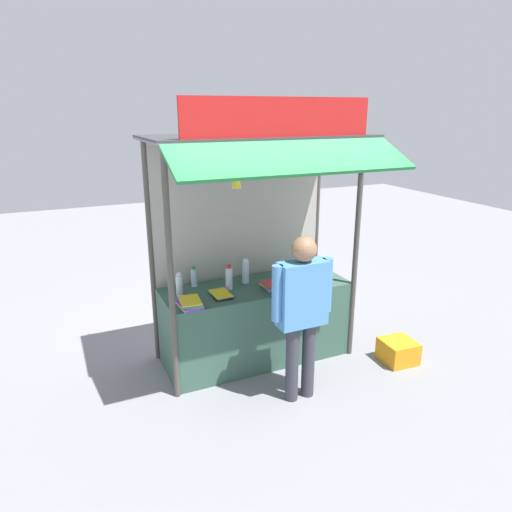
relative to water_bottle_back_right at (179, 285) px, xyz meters
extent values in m
plane|color=gray|center=(0.85, -0.09, -1.00)|extent=(20.00, 20.00, 0.00)
cube|color=#385B4C|center=(0.85, -0.09, -0.56)|extent=(2.08, 0.76, 0.89)
cylinder|color=#4C4742|center=(-0.20, -0.46, 0.24)|extent=(0.06, 0.06, 2.48)
cylinder|color=#4C4742|center=(1.89, -0.46, 0.24)|extent=(0.06, 0.06, 2.48)
cylinder|color=#4C4742|center=(-0.20, 0.37, 0.24)|extent=(0.06, 0.06, 2.48)
cylinder|color=#4C4742|center=(1.89, 0.37, 0.24)|extent=(0.06, 0.06, 2.48)
cube|color=#B7B2A8|center=(0.85, 0.37, 0.21)|extent=(2.04, 0.04, 2.43)
cube|color=#3F3F44|center=(0.85, -0.15, 1.50)|extent=(2.28, 1.04, 0.04)
cube|color=#1E7A38|center=(0.85, -0.91, 1.36)|extent=(2.24, 0.51, 0.26)
cube|color=red|center=(0.85, -0.61, 1.69)|extent=(1.88, 0.04, 0.35)
cylinder|color=#59544C|center=(0.85, -0.56, 1.40)|extent=(1.98, 0.02, 0.02)
cylinder|color=silver|center=(0.00, 0.00, -0.01)|extent=(0.07, 0.07, 0.22)
cylinder|color=white|center=(0.00, 0.00, 0.12)|extent=(0.05, 0.05, 0.03)
cylinder|color=silver|center=(0.78, 0.06, 0.01)|extent=(0.08, 0.08, 0.25)
cylinder|color=white|center=(0.78, 0.06, 0.15)|extent=(0.05, 0.05, 0.03)
cylinder|color=silver|center=(0.22, 0.20, -0.02)|extent=(0.06, 0.06, 0.20)
cylinder|color=#198C33|center=(0.22, 0.20, 0.10)|extent=(0.04, 0.04, 0.03)
cylinder|color=silver|center=(0.54, -0.05, 0.00)|extent=(0.08, 0.08, 0.24)
cylinder|color=red|center=(0.54, -0.05, 0.14)|extent=(0.05, 0.05, 0.03)
cube|color=blue|center=(0.99, -0.25, -0.11)|extent=(0.24, 0.26, 0.01)
cube|color=yellow|center=(1.00, -0.24, -0.11)|extent=(0.23, 0.25, 0.01)
cube|color=blue|center=(1.00, -0.25, -0.09)|extent=(0.24, 0.26, 0.01)
cube|color=white|center=(1.00, -0.25, -0.09)|extent=(0.24, 0.26, 0.01)
cube|color=yellow|center=(0.98, -0.24, -0.08)|extent=(0.25, 0.27, 0.01)
cube|color=green|center=(0.99, -0.25, -0.07)|extent=(0.24, 0.26, 0.01)
cube|color=purple|center=(0.99, -0.26, -0.06)|extent=(0.24, 0.26, 0.01)
cube|color=red|center=(0.99, -0.25, -0.05)|extent=(0.23, 0.25, 0.01)
cube|color=green|center=(1.34, -0.18, -0.11)|extent=(0.23, 0.29, 0.01)
cube|color=black|center=(1.33, -0.19, -0.10)|extent=(0.23, 0.29, 0.01)
cube|color=orange|center=(1.33, -0.18, -0.09)|extent=(0.24, 0.30, 0.01)
cube|color=orange|center=(1.34, -0.18, -0.09)|extent=(0.23, 0.29, 0.01)
cube|color=blue|center=(0.02, -0.33, -0.11)|extent=(0.21, 0.30, 0.01)
cube|color=white|center=(0.01, -0.32, -0.10)|extent=(0.22, 0.30, 0.01)
cube|color=red|center=(0.01, -0.32, -0.09)|extent=(0.22, 0.31, 0.01)
cube|color=blue|center=(0.02, -0.32, -0.08)|extent=(0.20, 0.30, 0.01)
cube|color=green|center=(0.01, -0.32, -0.07)|extent=(0.21, 0.30, 0.01)
cube|color=blue|center=(0.01, -0.32, -0.06)|extent=(0.20, 0.30, 0.01)
cube|color=yellow|center=(0.01, -0.33, -0.05)|extent=(0.23, 0.32, 0.01)
cube|color=black|center=(0.39, -0.20, -0.11)|extent=(0.21, 0.30, 0.01)
cube|color=blue|center=(0.40, -0.19, -0.10)|extent=(0.20, 0.30, 0.01)
cube|color=green|center=(0.38, -0.19, -0.09)|extent=(0.20, 0.29, 0.01)
cube|color=yellow|center=(0.39, -0.20, -0.09)|extent=(0.18, 0.28, 0.01)
cylinder|color=#332D23|center=(0.44, -0.56, 1.32)|extent=(0.01, 0.01, 0.12)
cylinder|color=olive|center=(0.44, -0.56, 1.24)|extent=(0.04, 0.04, 0.04)
ellipsoid|color=yellow|center=(0.46, -0.57, 1.15)|extent=(0.04, 0.09, 0.17)
ellipsoid|color=yellow|center=(0.45, -0.55, 1.15)|extent=(0.06, 0.06, 0.17)
ellipsoid|color=yellow|center=(0.44, -0.55, 1.15)|extent=(0.07, 0.04, 0.17)
ellipsoid|color=yellow|center=(0.42, -0.54, 1.15)|extent=(0.08, 0.06, 0.17)
ellipsoid|color=yellow|center=(0.41, -0.56, 1.15)|extent=(0.05, 0.08, 0.17)
ellipsoid|color=yellow|center=(0.42, -0.58, 1.15)|extent=(0.05, 0.07, 0.17)
ellipsoid|color=yellow|center=(0.42, -0.58, 1.15)|extent=(0.07, 0.06, 0.17)
ellipsoid|color=yellow|center=(0.44, -0.60, 1.15)|extent=(0.09, 0.03, 0.17)
ellipsoid|color=yellow|center=(0.45, -0.58, 1.15)|extent=(0.06, 0.06, 0.17)
cylinder|color=#332D23|center=(1.23, -0.56, 1.35)|extent=(0.01, 0.01, 0.07)
cylinder|color=olive|center=(1.23, -0.56, 1.29)|extent=(0.04, 0.04, 0.04)
ellipsoid|color=yellow|center=(1.24, -0.56, 1.21)|extent=(0.04, 0.06, 0.14)
ellipsoid|color=yellow|center=(1.24, -0.55, 1.22)|extent=(0.06, 0.06, 0.14)
ellipsoid|color=yellow|center=(1.23, -0.55, 1.21)|extent=(0.06, 0.04, 0.14)
ellipsoid|color=yellow|center=(1.22, -0.54, 1.22)|extent=(0.07, 0.06, 0.14)
ellipsoid|color=yellow|center=(1.21, -0.56, 1.22)|extent=(0.05, 0.08, 0.14)
ellipsoid|color=yellow|center=(1.21, -0.57, 1.22)|extent=(0.05, 0.08, 0.14)
ellipsoid|color=yellow|center=(1.22, -0.58, 1.22)|extent=(0.07, 0.05, 0.14)
ellipsoid|color=yellow|center=(1.23, -0.58, 1.21)|extent=(0.06, 0.04, 0.14)
ellipsoid|color=yellow|center=(1.24, -0.58, 1.22)|extent=(0.06, 0.06, 0.14)
cylinder|color=#332D23|center=(0.79, -0.56, 1.33)|extent=(0.01, 0.01, 0.10)
cylinder|color=olive|center=(0.79, -0.56, 1.26)|extent=(0.04, 0.04, 0.04)
ellipsoid|color=yellow|center=(0.81, -0.56, 1.19)|extent=(0.03, 0.07, 0.13)
ellipsoid|color=yellow|center=(0.80, -0.55, 1.19)|extent=(0.06, 0.05, 0.13)
ellipsoid|color=yellow|center=(0.78, -0.54, 1.19)|extent=(0.07, 0.05, 0.13)
ellipsoid|color=yellow|center=(0.77, -0.56, 1.19)|extent=(0.03, 0.07, 0.13)
ellipsoid|color=yellow|center=(0.78, -0.58, 1.19)|extent=(0.06, 0.05, 0.13)
ellipsoid|color=yellow|center=(0.80, -0.58, 1.19)|extent=(0.06, 0.05, 0.13)
cylinder|color=#383842|center=(0.82, -0.98, -0.60)|extent=(0.13, 0.13, 0.80)
cylinder|color=#383842|center=(1.01, -0.98, -0.60)|extent=(0.13, 0.13, 0.80)
cube|color=#4C8CCC|center=(0.92, -0.98, 0.11)|extent=(0.48, 0.20, 0.63)
cylinder|color=#4C8CCC|center=(0.65, -0.98, 0.16)|extent=(0.10, 0.10, 0.54)
cylinder|color=#4C8CCC|center=(1.18, -0.98, 0.16)|extent=(0.10, 0.10, 0.54)
sphere|color=#936B4C|center=(0.92, -0.98, 0.55)|extent=(0.24, 0.24, 0.24)
cube|color=orange|center=(2.28, -0.85, -0.88)|extent=(0.38, 0.38, 0.25)
camera|label=1|loc=(-1.14, -4.47, 1.76)|focal=32.55mm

